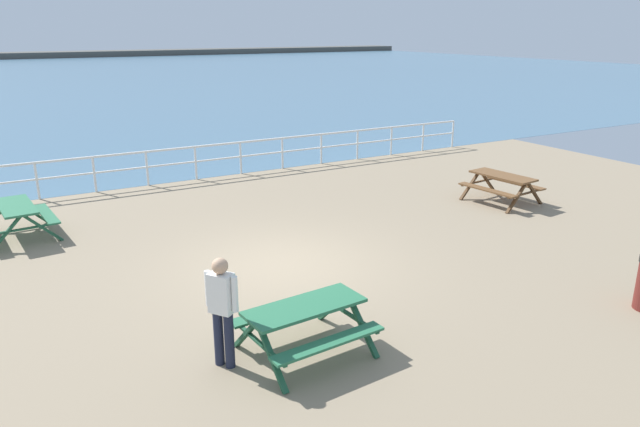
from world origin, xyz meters
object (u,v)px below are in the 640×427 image
Objects in this scene: picnic_table_near_right at (502,182)px; visitor at (222,306)px; picnic_table_mid_centre at (305,317)px; picnic_table_far_left at (17,213)px.

visitor is (-9.66, -4.02, 0.36)m from picnic_table_near_right.
picnic_table_near_right is 9.50m from picnic_table_mid_centre.
picnic_table_mid_centre is (-8.49, -4.28, 0.00)m from picnic_table_near_right.
visitor is (2.18, -7.47, 0.36)m from picnic_table_far_left.
picnic_table_near_right and picnic_table_far_left have the same top height.
picnic_table_mid_centre is 0.99× the size of picnic_table_far_left.
picnic_table_mid_centre is 1.15× the size of visitor.
visitor is at bearing 163.29° from picnic_table_mid_centre.
visitor is at bearing -168.90° from picnic_table_far_left.
picnic_table_mid_centre is at bearing -161.72° from picnic_table_far_left.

